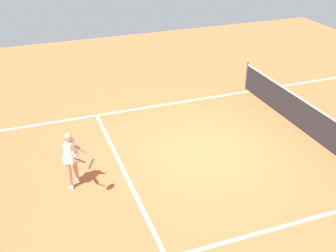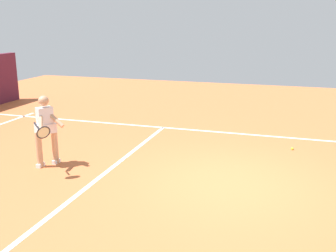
# 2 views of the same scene
# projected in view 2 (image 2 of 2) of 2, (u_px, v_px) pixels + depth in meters

# --- Properties ---
(ground_plane) EXTENTS (25.88, 25.88, 0.00)m
(ground_plane) POSITION_uv_depth(u_px,v_px,m) (230.00, 183.00, 7.88)
(ground_plane) COLOR #C66638
(service_line_marking) EXTENTS (7.19, 0.10, 0.01)m
(service_line_marking) POSITION_uv_depth(u_px,v_px,m) (111.00, 168.00, 8.63)
(service_line_marking) COLOR white
(service_line_marking) RESTS_ON ground
(sideline_left_marking) EXTENTS (0.10, 17.91, 0.01)m
(sideline_left_marking) POSITION_uv_depth(u_px,v_px,m) (250.00, 135.00, 11.20)
(sideline_left_marking) COLOR white
(sideline_left_marking) RESTS_ON ground
(tennis_player) EXTENTS (1.08, 0.77, 1.55)m
(tennis_player) POSITION_uv_depth(u_px,v_px,m) (46.00, 128.00, 8.60)
(tennis_player) COLOR tan
(tennis_player) RESTS_ON ground
(tennis_ball_near) EXTENTS (0.07, 0.07, 0.07)m
(tennis_ball_near) POSITION_uv_depth(u_px,v_px,m) (292.00, 149.00, 9.87)
(tennis_ball_near) COLOR #D1E533
(tennis_ball_near) RESTS_ON ground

